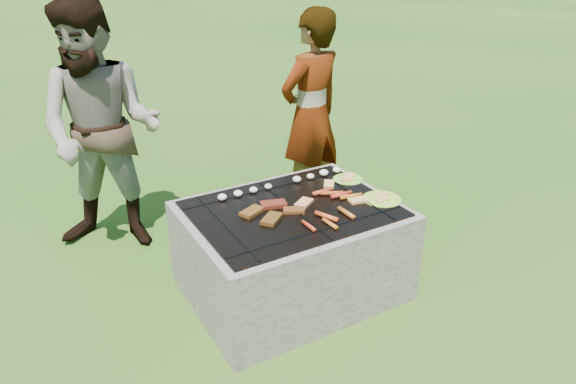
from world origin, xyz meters
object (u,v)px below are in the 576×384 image
at_px(plate_far, 348,179).
at_px(bystander, 102,131).
at_px(fire_pit, 292,253).
at_px(plate_near, 382,199).
at_px(cook, 311,115).

xyz_separation_m(plate_far, bystander, (-1.40, 1.02, 0.29)).
height_order(fire_pit, plate_near, plate_near).
bearing_deg(fire_pit, cook, 52.20).
relative_size(plate_far, plate_near, 0.82).
height_order(plate_far, bystander, bystander).
bearing_deg(cook, bystander, -21.59).
relative_size(fire_pit, bystander, 0.72).
xyz_separation_m(plate_far, plate_near, (-0.00, -0.37, 0.00)).
relative_size(fire_pit, plate_far, 5.47).
bearing_deg(plate_far, cook, 76.81).
distance_m(plate_near, cook, 1.18).
relative_size(plate_far, bystander, 0.13).
bearing_deg(cook, plate_far, 63.88).
xyz_separation_m(plate_near, cook, (0.18, 1.14, 0.23)).
relative_size(cook, bystander, 0.93).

